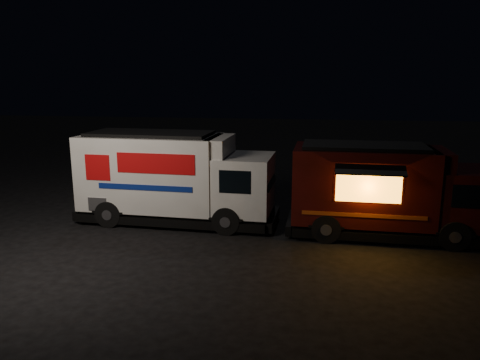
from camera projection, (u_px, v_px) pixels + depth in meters
ground at (164, 234)px, 14.56m from camera, size 80.00×80.00×0.00m
white_truck at (177, 178)px, 15.55m from camera, size 6.76×2.59×3.02m
red_truck at (389, 191)px, 14.18m from camera, size 6.14×2.44×2.82m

